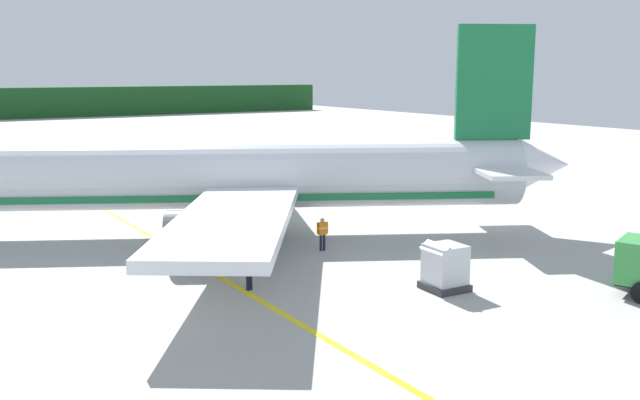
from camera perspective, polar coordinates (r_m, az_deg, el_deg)
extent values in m
cylinder|color=silver|center=(40.55, -9.24, 1.98)|extent=(33.64, 20.09, 3.80)
cone|color=silver|center=(43.45, 17.47, 2.72)|extent=(4.33, 4.35, 3.23)
cube|color=silver|center=(31.54, -6.96, -1.54)|extent=(12.87, 15.98, 0.50)
cylinder|color=slate|center=(34.60, -9.70, -2.60)|extent=(3.86, 3.43, 2.20)
cube|color=silver|center=(49.57, -6.05, 2.78)|extent=(10.37, 16.64, 0.50)
cylinder|color=slate|center=(47.12, -8.30, 0.86)|extent=(3.86, 3.43, 2.20)
cube|color=#19723F|center=(42.06, 13.85, 9.16)|extent=(4.06, 2.36, 6.50)
cube|color=silver|center=(42.40, 13.58, 2.73)|extent=(7.67, 10.70, 0.24)
cube|color=#19723F|center=(40.71, -9.20, 0.53)|extent=(30.37, 18.25, 0.36)
cylinder|color=black|center=(38.44, -7.21, -2.89)|extent=(1.14, 0.82, 1.10)
cylinder|color=gray|center=(38.26, -7.23, -1.73)|extent=(0.20, 0.20, 0.50)
cylinder|color=black|center=(43.51, -6.88, -1.34)|extent=(1.14, 0.82, 1.10)
cylinder|color=gray|center=(43.36, -6.91, -0.30)|extent=(0.20, 0.20, 0.50)
cube|color=#192333|center=(32.60, 23.12, -3.68)|extent=(1.74, 0.78, 0.94)
cube|color=#333338|center=(31.19, 9.99, -6.85)|extent=(1.79, 1.79, 0.30)
cube|color=silver|center=(30.92, 10.05, -5.09)|extent=(1.58, 1.58, 1.69)
cube|color=silver|center=(30.42, 9.32, -3.97)|extent=(0.70, 1.55, 0.55)
cylinder|color=#191E33|center=(37.21, 0.33, -3.44)|extent=(0.14, 0.14, 0.87)
cylinder|color=#191E33|center=(37.15, 0.07, -3.46)|extent=(0.14, 0.14, 0.87)
cube|color=orange|center=(37.00, 0.20, -2.31)|extent=(0.48, 0.31, 0.65)
cube|color=silver|center=(37.00, 0.20, -2.26)|extent=(0.49, 0.32, 0.06)
sphere|color=tan|center=(36.91, 0.20, -1.64)|extent=(0.23, 0.23, 0.23)
cylinder|color=orange|center=(37.09, 0.59, -2.23)|extent=(0.09, 0.09, 0.62)
cylinder|color=orange|center=(36.91, -0.20, -2.29)|extent=(0.09, 0.09, 0.62)
cylinder|color=#191E33|center=(30.78, -5.60, -6.45)|extent=(0.14, 0.14, 0.84)
cylinder|color=#191E33|center=(30.68, -5.86, -6.51)|extent=(0.14, 0.14, 0.84)
cube|color=orange|center=(30.53, -5.75, -5.15)|extent=(0.48, 0.32, 0.63)
cube|color=silver|center=(30.52, -5.75, -5.09)|extent=(0.49, 0.33, 0.06)
sphere|color=tan|center=(30.41, -5.77, -4.37)|extent=(0.23, 0.23, 0.23)
cylinder|color=orange|center=(30.68, -5.36, -5.00)|extent=(0.09, 0.09, 0.60)
cylinder|color=orange|center=(30.35, -6.15, -5.19)|extent=(0.09, 0.09, 0.60)
cube|color=yellow|center=(35.67, -10.10, -4.92)|extent=(0.30, 60.00, 0.01)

